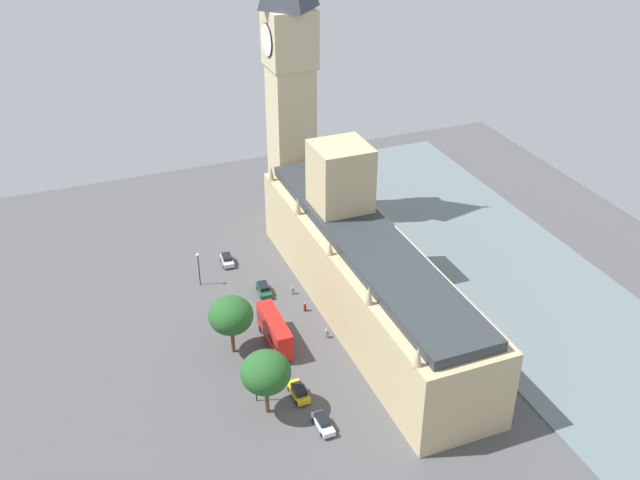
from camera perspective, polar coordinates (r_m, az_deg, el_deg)
ground_plane at (r=121.10m, az=2.67°, el=-5.85°), size 131.98×131.98×0.00m
river_thames at (r=134.33m, az=14.48°, el=-2.81°), size 32.04×118.78×0.25m
parliament_building at (r=118.59m, az=3.32°, el=-2.18°), size 13.92×61.98×25.20m
clock_tower at (r=138.34m, az=-2.32°, el=13.03°), size 8.58×8.58×58.52m
car_silver_near_tower at (r=134.67m, az=-7.17°, el=-1.51°), size 2.20×4.29×1.74m
car_dark_green_midblock at (r=126.08m, az=-4.35°, el=-3.78°), size 2.12×4.66×1.74m
double_decker_bus_by_river_gate at (r=113.83m, az=-3.51°, el=-6.92°), size 2.71×10.52×4.75m
car_yellow_cab_leading at (r=105.68m, az=-1.66°, el=-11.57°), size 2.00×4.81×1.74m
car_white_kerbside at (r=101.19m, az=0.23°, el=-13.89°), size 1.85×4.53×1.74m
pedestrian_opposite_hall at (r=125.76m, az=-2.15°, el=-3.88°), size 0.69×0.62×1.68m
pedestrian_far_end at (r=121.68m, az=-1.17°, el=-5.18°), size 0.53×0.63×1.68m
pedestrian_trailing at (r=115.98m, az=0.50°, el=-7.22°), size 0.67×0.59×1.68m
plane_tree_corner at (r=99.64m, az=-4.20°, el=-10.13°), size 6.79×6.79×9.84m
plane_tree_under_trees at (r=110.49m, az=-6.87°, el=-5.79°), size 6.68×6.68×9.57m
street_lamp_slot_10 at (r=102.89m, az=-5.00°, el=-10.30°), size 0.56×0.56×6.71m
street_lamp_slot_11 at (r=127.78m, az=-9.34°, el=-1.75°), size 0.56×0.56×6.31m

